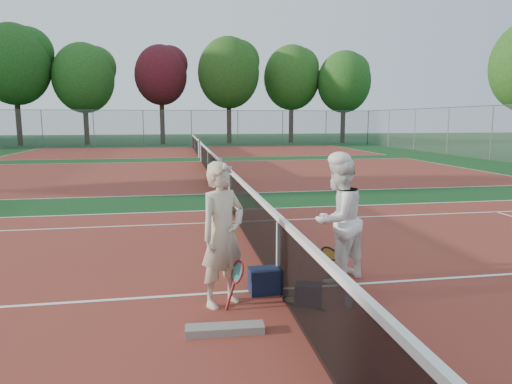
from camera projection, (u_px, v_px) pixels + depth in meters
ground at (278, 289)px, 6.10m from camera, size 130.00×130.00×0.00m
court_main at (278, 289)px, 6.09m from camera, size 23.77×10.97×0.01m
court_far_a at (208, 173)px, 19.23m from camera, size 23.77×10.97×0.01m
court_far_b at (195, 151)px, 32.36m from camera, size 23.77×10.97×0.01m
net_main at (278, 253)px, 6.01m from camera, size 0.10×10.98×1.02m
net_far_a at (208, 161)px, 19.15m from camera, size 0.10×10.98×1.02m
net_far_b at (195, 144)px, 32.28m from camera, size 0.10×10.98×1.02m
fence_back at (191, 128)px, 38.94m from camera, size 32.00×0.06×3.00m
player_a at (222, 234)px, 5.48m from camera, size 0.77×0.71×1.76m
player_b at (338, 220)px, 6.31m from camera, size 1.08×1.02×1.75m
racket_red at (237, 285)px, 5.46m from camera, size 0.31×0.33×0.58m
racket_black_held at (329, 263)px, 6.39m from camera, size 0.45×0.46×0.51m
racket_spare at (293, 300)px, 5.69m from camera, size 0.58×0.64×0.03m
sports_bag_navy at (265, 281)px, 5.96m from camera, size 0.43×0.30×0.33m
sports_bag_purple at (309, 294)px, 5.57m from camera, size 0.38×0.32×0.26m
net_cover_canvas at (225, 329)px, 4.84m from camera, size 0.85×0.23×0.09m
water_bottle at (349, 295)px, 5.52m from camera, size 0.09×0.09×0.30m
tree_back_0 at (14, 65)px, 38.31m from camera, size 5.90×5.90×10.20m
tree_back_1 at (84, 78)px, 40.06m from camera, size 5.31×5.31×8.88m
tree_back_maroon at (161, 75)px, 41.07m from camera, size 4.67×4.67×8.86m
tree_back_3 at (229, 73)px, 41.86m from camera, size 5.65×5.65×9.71m
tree_back_4 at (292, 78)px, 44.14m from camera, size 5.41×5.41×9.34m
tree_back_5 at (344, 82)px, 43.27m from camera, size 5.06×5.06×8.66m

